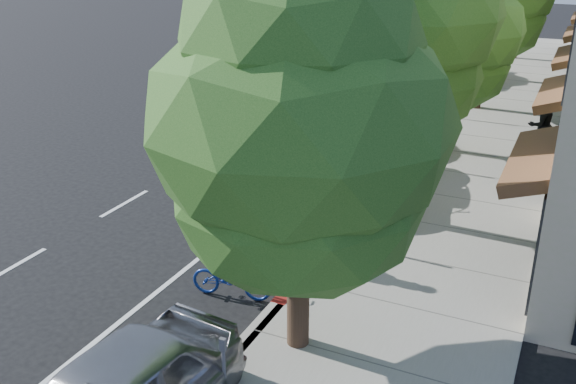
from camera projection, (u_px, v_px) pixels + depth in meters
The scene contains 14 objects.
ground at pixel (298, 286), 13.74m from camera, with size 120.00×120.00×0.00m, color black.
sidewalk at pixel (475, 177), 19.50m from camera, with size 4.60×56.00×0.15m, color gray.
curb at pixel (401, 166), 20.40m from camera, with size 0.30×56.00×0.15m, color #9E998E.
curb_red_segment at pixel (316, 263), 14.55m from camera, with size 0.32×4.00×0.15m, color maroon.
street_tree_0 at pixel (299, 128), 10.10m from camera, with size 5.02×5.02×7.06m.
street_tree_1 at pixel (406, 19), 14.75m from camera, with size 4.47×4.47×8.17m.
street_tree_2 at pixel (455, 33), 20.20m from camera, with size 4.35×4.35×6.63m.
cyclist at pixel (289, 225), 14.37m from camera, with size 0.69×0.45×1.90m, color white.
bicycle at pixel (231, 278), 13.20m from camera, with size 0.59×1.70×0.89m, color navy.
silver_suv at pixel (362, 168), 18.23m from camera, with size 2.57×5.57×1.55m, color #BCBCC1.
dark_sedan at pixel (348, 126), 21.79m from camera, with size 1.81×5.20×1.71m, color black.
white_pickup at pixel (431, 65), 31.86m from camera, with size 2.14×5.26×1.53m, color silver.
dark_suv_far at pixel (466, 64), 31.62m from camera, with size 1.98×4.92×1.67m, color black.
pedestrian at pixel (541, 125), 21.02m from camera, with size 0.93×0.73×1.92m, color black.
Camera 1 is at (4.86, -10.87, 7.15)m, focal length 40.00 mm.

